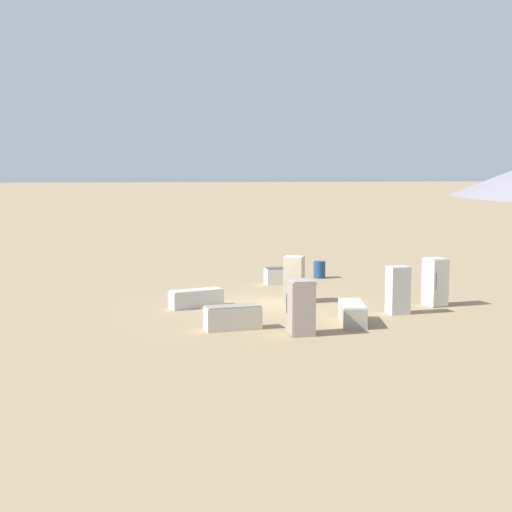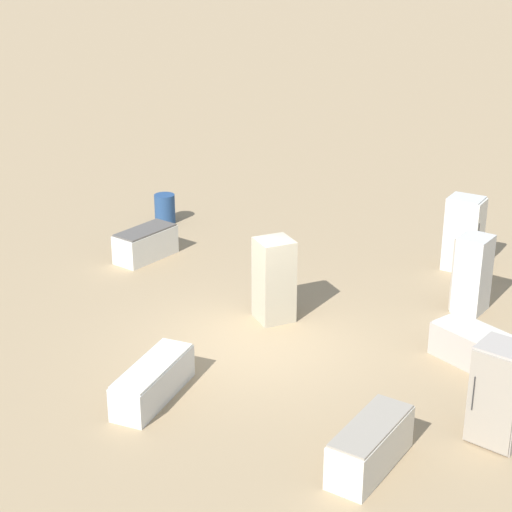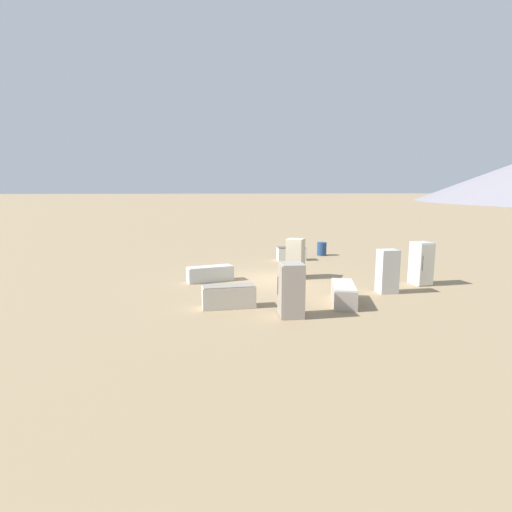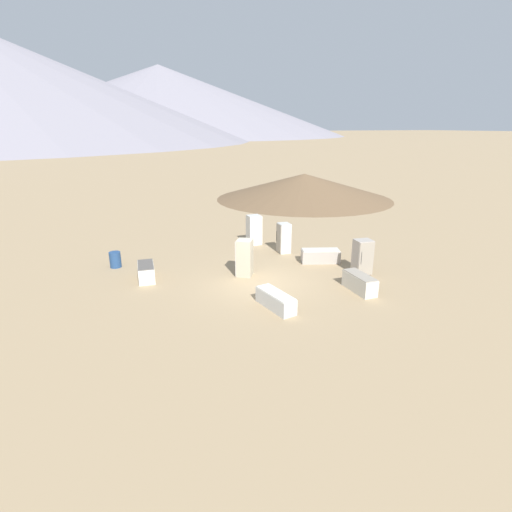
{
  "view_description": "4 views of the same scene",
  "coord_description": "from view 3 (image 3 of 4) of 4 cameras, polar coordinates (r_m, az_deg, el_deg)",
  "views": [
    {
      "loc": [
        24.06,
        -8.64,
        4.69
      ],
      "look_at": [
        0.87,
        -0.77,
        1.93
      ],
      "focal_mm": 50.0,
      "sensor_mm": 36.0,
      "label": 1
    },
    {
      "loc": [
        7.76,
        -12.33,
        7.66
      ],
      "look_at": [
        0.19,
        -0.37,
        1.99
      ],
      "focal_mm": 60.0,
      "sensor_mm": 36.0,
      "label": 2
    },
    {
      "loc": [
        16.0,
        -4.33,
        3.78
      ],
      "look_at": [
        -0.44,
        -0.61,
        1.01
      ],
      "focal_mm": 28.0,
      "sensor_mm": 36.0,
      "label": 3
    },
    {
      "loc": [
        -6.39,
        -15.17,
        6.63
      ],
      "look_at": [
        -0.82,
        -1.46,
        1.79
      ],
      "focal_mm": 28.0,
      "sensor_mm": 36.0,
      "label": 4
    }
  ],
  "objects": [
    {
      "name": "ground_plane",
      "position": [
        17.0,
        2.34,
        -3.53
      ],
      "size": [
        1000.0,
        1000.0,
        0.0
      ],
      "primitive_type": "plane",
      "color": "#9E8460"
    },
    {
      "name": "discarded_fridge_0",
      "position": [
        12.1,
        5.04,
        -4.87
      ],
      "size": [
        0.85,
        0.79,
        1.64
      ],
      "rotation": [
        0.0,
        0.0,
        3.03
      ],
      "color": "#A89E93",
      "rests_on": "ground_plane"
    },
    {
      "name": "discarded_fridge_1",
      "position": [
        17.48,
        5.66,
        -0.34
      ],
      "size": [
        0.97,
        0.96,
        1.72
      ],
      "rotation": [
        0.0,
        0.0,
        0.98
      ],
      "color": "#B2A88E",
      "rests_on": "ground_plane"
    },
    {
      "name": "discarded_fridge_2",
      "position": [
        16.92,
        -6.57,
        -2.54
      ],
      "size": [
        0.93,
        2.0,
        0.64
      ],
      "rotation": [
        0.0,
        0.0,
        0.17
      ],
      "color": "silver",
      "rests_on": "ground_plane"
    },
    {
      "name": "discarded_fridge_3",
      "position": [
        21.95,
        5.07,
        0.33
      ],
      "size": [
        0.84,
        1.6,
        0.73
      ],
      "rotation": [
        0.0,
        0.0,
        3.04
      ],
      "color": "silver",
      "rests_on": "ground_plane"
    },
    {
      "name": "discarded_fridge_4",
      "position": [
        15.63,
        18.24,
        -2.08
      ],
      "size": [
        0.67,
        0.72,
        1.63
      ],
      "rotation": [
        0.0,
        0.0,
        1.5
      ],
      "color": "silver",
      "rests_on": "ground_plane"
    },
    {
      "name": "discarded_fridge_5",
      "position": [
        13.11,
        -3.92,
        -5.77
      ],
      "size": [
        0.66,
        1.73,
        0.74
      ],
      "rotation": [
        0.0,
        0.0,
        6.26
      ],
      "color": "beige",
      "rests_on": "ground_plane"
    },
    {
      "name": "discarded_fridge_6",
      "position": [
        13.84,
        12.39,
        -5.29
      ],
      "size": [
        2.06,
        1.34,
        0.68
      ],
      "rotation": [
        0.0,
        0.0,
        4.36
      ],
      "color": "#A89E93",
      "rests_on": "ground_plane"
    },
    {
      "name": "discarded_fridge_7",
      "position": [
        17.5,
        22.53,
        -0.98
      ],
      "size": [
        0.81,
        0.67,
        1.73
      ],
      "rotation": [
        0.0,
        0.0,
        4.73
      ],
      "color": "silver",
      "rests_on": "ground_plane"
    },
    {
      "name": "rusty_barrel",
      "position": [
        23.81,
        9.38,
        1.01
      ],
      "size": [
        0.54,
        0.54,
        0.77
      ],
      "color": "navy",
      "rests_on": "ground_plane"
    }
  ]
}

